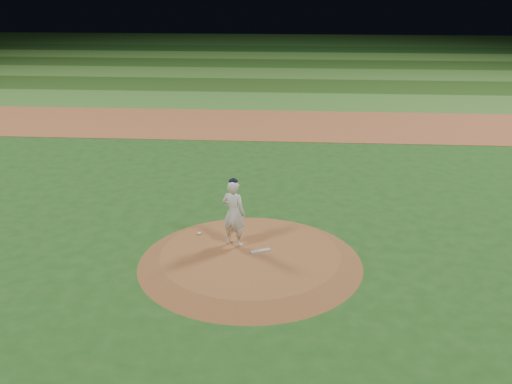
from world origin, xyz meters
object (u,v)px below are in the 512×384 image
pitcher_on_mound (234,213)px  rosin_bag (199,233)px  pitchers_mound (250,258)px  pitching_rubber (261,251)px

pitcher_on_mound → rosin_bag: bearing=151.3°
pitchers_mound → pitching_rubber: 0.31m
pitching_rubber → rosin_bag: size_ratio=4.70×
pitching_rubber → rosin_bag: bearing=127.6°
rosin_bag → pitcher_on_mound: 1.40m
pitchers_mound → pitcher_on_mound: (-0.44, 0.45, 1.00)m
pitchers_mound → pitching_rubber: (0.25, 0.13, 0.14)m
pitchers_mound → rosin_bag: size_ratio=50.58×
pitchers_mound → pitcher_on_mound: pitcher_on_mound is taller
pitching_rubber → rosin_bag: rosin_bag is taller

